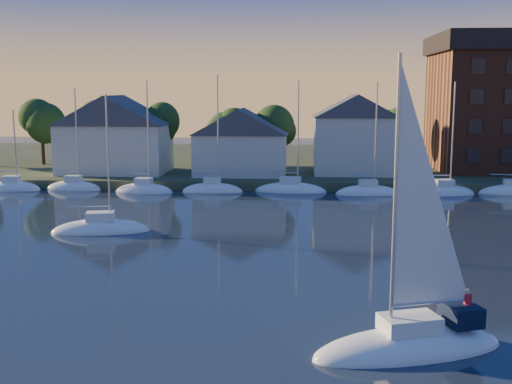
# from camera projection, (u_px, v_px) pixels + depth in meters

# --- Properties ---
(shoreline_land) EXTENTS (160.00, 50.00, 2.00)m
(shoreline_land) POSITION_uv_depth(u_px,v_px,m) (292.00, 166.00, 96.63)
(shoreline_land) COLOR #303C23
(shoreline_land) RESTS_ON ground
(wooden_dock) EXTENTS (120.00, 3.00, 1.00)m
(wooden_dock) POSITION_uv_depth(u_px,v_px,m) (289.00, 189.00, 73.97)
(wooden_dock) COLOR brown
(wooden_dock) RESTS_ON ground
(clubhouse_west) EXTENTS (13.65, 9.45, 9.64)m
(clubhouse_west) POSITION_uv_depth(u_px,v_px,m) (115.00, 133.00, 80.48)
(clubhouse_west) COLOR beige
(clubhouse_west) RESTS_ON shoreline_land
(clubhouse_centre) EXTENTS (11.55, 8.40, 8.08)m
(clubhouse_centre) POSITION_uv_depth(u_px,v_px,m) (241.00, 141.00, 78.50)
(clubhouse_centre) COLOR beige
(clubhouse_centre) RESTS_ON shoreline_land
(clubhouse_east) EXTENTS (10.50, 8.40, 9.80)m
(clubhouse_east) POSITION_uv_depth(u_px,v_px,m) (355.00, 133.00, 79.36)
(clubhouse_east) COLOR beige
(clubhouse_east) RESTS_ON shoreline_land
(tree_line) EXTENTS (93.40, 5.40, 8.90)m
(tree_line) POSITION_uv_depth(u_px,v_px,m) (306.00, 122.00, 83.53)
(tree_line) COLOR #352718
(tree_line) RESTS_ON shoreline_land
(moored_fleet) EXTENTS (95.50, 2.40, 12.05)m
(moored_fleet) POSITION_uv_depth(u_px,v_px,m) (325.00, 193.00, 70.73)
(moored_fleet) COLOR white
(moored_fleet) RESTS_ON ground
(hero_sailboat) EXTENTS (9.38, 5.50, 13.95)m
(hero_sailboat) POSITION_uv_depth(u_px,v_px,m) (412.00, 339.00, 28.06)
(hero_sailboat) COLOR white
(hero_sailboat) RESTS_ON ground
(drifting_sailboat_left) EXTENTS (8.18, 4.05, 12.11)m
(drifting_sailboat_left) POSITION_uv_depth(u_px,v_px,m) (101.00, 231.00, 51.61)
(drifting_sailboat_left) COLOR white
(drifting_sailboat_left) RESTS_ON ground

